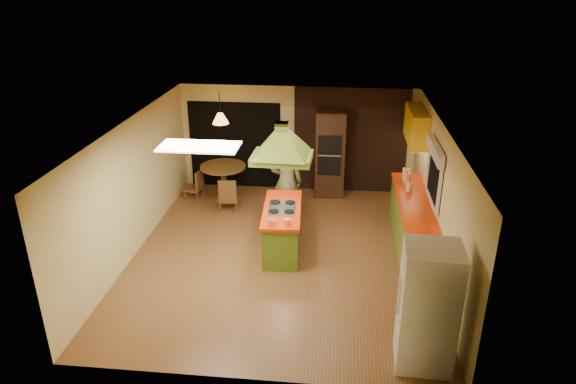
# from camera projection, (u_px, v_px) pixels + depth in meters

# --- Properties ---
(ground) EXTENTS (6.50, 6.50, 0.00)m
(ground) POSITION_uv_depth(u_px,v_px,m) (282.00, 254.00, 9.66)
(ground) COLOR brown
(ground) RESTS_ON ground
(room_walls) EXTENTS (5.50, 6.50, 6.50)m
(room_walls) POSITION_uv_depth(u_px,v_px,m) (281.00, 193.00, 9.17)
(room_walls) COLOR beige
(room_walls) RESTS_ON ground
(ceiling_plane) EXTENTS (6.50, 6.50, 0.00)m
(ceiling_plane) POSITION_uv_depth(u_px,v_px,m) (281.00, 126.00, 8.67)
(ceiling_plane) COLOR silver
(ceiling_plane) RESTS_ON room_walls
(brick_panel) EXTENTS (2.64, 0.03, 2.50)m
(brick_panel) POSITION_uv_depth(u_px,v_px,m) (350.00, 141.00, 12.00)
(brick_panel) COLOR #381E14
(brick_panel) RESTS_ON ground
(nook_opening) EXTENTS (2.20, 0.03, 2.10)m
(nook_opening) POSITION_uv_depth(u_px,v_px,m) (235.00, 145.00, 12.34)
(nook_opening) COLOR black
(nook_opening) RESTS_ON ground
(right_counter) EXTENTS (0.62, 3.05, 0.92)m
(right_counter) POSITION_uv_depth(u_px,v_px,m) (413.00, 224.00, 9.79)
(right_counter) COLOR olive
(right_counter) RESTS_ON ground
(upper_cabinets) EXTENTS (0.34, 1.40, 0.70)m
(upper_cabinets) POSITION_uv_depth(u_px,v_px,m) (416.00, 126.00, 10.65)
(upper_cabinets) COLOR yellow
(upper_cabinets) RESTS_ON room_walls
(window_right) EXTENTS (0.12, 1.35, 1.06)m
(window_right) POSITION_uv_depth(u_px,v_px,m) (435.00, 164.00, 9.07)
(window_right) COLOR black
(window_right) RESTS_ON room_walls
(fluor_panel) EXTENTS (1.20, 0.60, 0.03)m
(fluor_panel) POSITION_uv_depth(u_px,v_px,m) (199.00, 146.00, 7.69)
(fluor_panel) COLOR white
(fluor_panel) RESTS_ON ceiling_plane
(kitchen_island) EXTENTS (0.79, 1.76, 0.88)m
(kitchen_island) POSITION_uv_depth(u_px,v_px,m) (282.00, 228.00, 9.67)
(kitchen_island) COLOR olive
(kitchen_island) RESTS_ON ground
(range_hood) EXTENTS (1.09, 0.80, 0.80)m
(range_hood) POSITION_uv_depth(u_px,v_px,m) (282.00, 136.00, 8.95)
(range_hood) COLOR #5A6C1B
(range_hood) RESTS_ON ceiling_plane
(man) EXTENTS (0.69, 0.49, 1.79)m
(man) POSITION_uv_depth(u_px,v_px,m) (286.00, 182.00, 10.60)
(man) COLOR brown
(man) RESTS_ON ground
(refrigerator) EXTENTS (0.75, 0.72, 1.76)m
(refrigerator) POSITION_uv_depth(u_px,v_px,m) (428.00, 307.00, 6.67)
(refrigerator) COLOR white
(refrigerator) RESTS_ON ground
(wall_oven) EXTENTS (0.70, 0.63, 2.03)m
(wall_oven) POSITION_uv_depth(u_px,v_px,m) (330.00, 154.00, 11.88)
(wall_oven) COLOR #3F2414
(wall_oven) RESTS_ON ground
(dining_table) EXTENTS (1.05, 1.05, 0.78)m
(dining_table) POSITION_uv_depth(u_px,v_px,m) (223.00, 175.00, 11.90)
(dining_table) COLOR brown
(dining_table) RESTS_ON ground
(chair_left) EXTENTS (0.44, 0.44, 0.67)m
(chair_left) POSITION_uv_depth(u_px,v_px,m) (194.00, 184.00, 11.96)
(chair_left) COLOR brown
(chair_left) RESTS_ON ground
(chair_near) EXTENTS (0.45, 0.45, 0.75)m
(chair_near) POSITION_uv_depth(u_px,v_px,m) (229.00, 193.00, 11.35)
(chair_near) COLOR brown
(chair_near) RESTS_ON ground
(pendant_lamp) EXTENTS (0.48, 0.48, 0.24)m
(pendant_lamp) POSITION_uv_depth(u_px,v_px,m) (220.00, 118.00, 11.37)
(pendant_lamp) COLOR #FF9E3F
(pendant_lamp) RESTS_ON ceiling_plane
(canister_large) EXTENTS (0.18, 0.18, 0.23)m
(canister_large) POSITION_uv_depth(u_px,v_px,m) (406.00, 174.00, 10.65)
(canister_large) COLOR beige
(canister_large) RESTS_ON right_counter
(canister_medium) EXTENTS (0.16, 0.16, 0.19)m
(canister_medium) POSITION_uv_depth(u_px,v_px,m) (407.00, 178.00, 10.49)
(canister_medium) COLOR beige
(canister_medium) RESTS_ON right_counter
(canister_small) EXTENTS (0.15, 0.15, 0.17)m
(canister_small) POSITION_uv_depth(u_px,v_px,m) (409.00, 187.00, 10.08)
(canister_small) COLOR #FCE9CB
(canister_small) RESTS_ON right_counter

